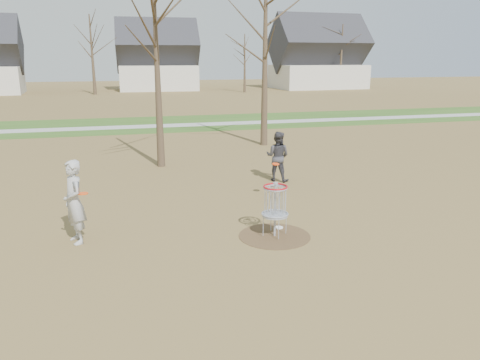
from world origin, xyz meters
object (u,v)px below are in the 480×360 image
(player_throwing, at_px, (278,156))
(disc_golf_basket, at_px, (275,201))
(disc_grounded, at_px, (279,227))
(player_standing, at_px, (74,202))

(player_throwing, distance_m, disc_golf_basket, 5.43)
(player_throwing, height_order, disc_grounded, player_throwing)
(disc_grounded, relative_size, disc_golf_basket, 0.16)
(disc_grounded, height_order, disc_golf_basket, disc_golf_basket)
(player_standing, height_order, player_throwing, player_standing)
(player_standing, distance_m, disc_golf_basket, 4.81)
(player_throwing, bearing_deg, disc_golf_basket, 107.26)
(player_standing, xyz_separation_m, disc_grounded, (5.02, -0.35, -0.99))
(player_standing, relative_size, disc_grounded, 9.19)
(player_standing, xyz_separation_m, disc_golf_basket, (4.74, -0.84, -0.10))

